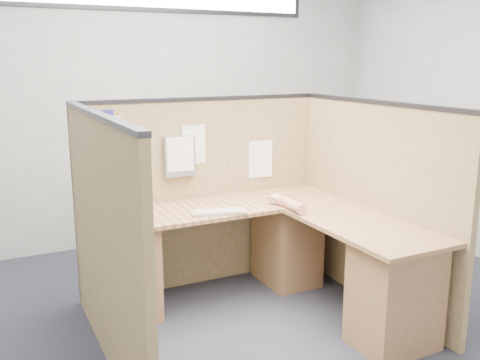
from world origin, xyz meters
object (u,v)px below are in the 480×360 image
keyboard (219,212)px  laptop (122,207)px  l_desk (266,260)px  mouse (277,201)px

keyboard → laptop: bearing=170.2°
l_desk → laptop: size_ratio=5.45×
l_desk → laptop: laptop is taller
l_desk → mouse: mouse is taller
keyboard → mouse: 0.51m
laptop → keyboard: bearing=-34.9°
l_desk → mouse: (0.22, 0.24, 0.36)m
laptop → l_desk: bearing=-37.9°
mouse → keyboard: bearing=-174.4°
laptop → mouse: (1.14, -0.23, -0.03)m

